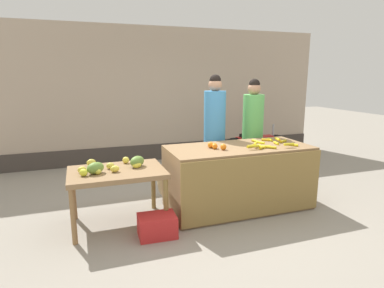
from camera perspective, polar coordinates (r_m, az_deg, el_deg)
The scene contains 12 objects.
ground_plane at distance 4.68m, azimuth 3.20°, elevation -11.60°, with size 24.00×24.00×0.00m, color gray.
market_wall_back at distance 7.24m, azimuth -6.20°, elevation 8.36°, with size 7.82×0.23×2.89m.
fruit_stall_counter at distance 4.68m, azimuth 8.22°, elevation -5.82°, with size 2.01×0.92×0.90m.
side_table_wooden at distance 4.15m, azimuth -13.11°, elevation -5.59°, with size 1.17×0.80×0.72m.
banana_bunch_pile at distance 4.69m, azimuth 13.25°, elevation 0.05°, with size 0.81×0.60×0.07m.
orange_pile at distance 4.38m, azimuth 4.23°, elevation -0.34°, with size 0.19×0.25×0.08m.
mango_papaya_pile at distance 4.13m, azimuth -13.85°, elevation -3.68°, with size 0.86×0.54×0.14m.
vendor_woman_blue_shirt at distance 5.15m, azimuth 3.99°, elevation 1.73°, with size 0.34×0.34×1.89m.
vendor_woman_green_shirt at distance 5.45m, azimuth 10.62°, elevation 1.75°, with size 0.34×0.34×1.82m.
parked_motorcycle at distance 6.79m, azimuth 10.95°, elevation -0.68°, with size 1.60×0.18×0.88m.
produce_crate at distance 3.96m, azimuth -6.16°, elevation -14.16°, with size 0.44×0.32×0.26m, color red.
produce_sack at distance 5.00m, azimuth -4.18°, elevation -6.50°, with size 0.36×0.30×0.57m, color tan.
Camera 1 is at (-1.67, -3.94, 1.88)m, focal length 30.23 mm.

